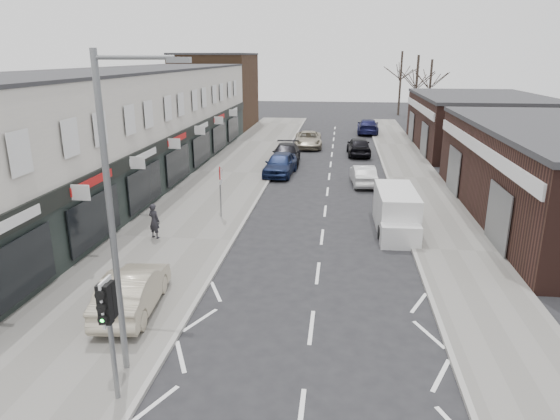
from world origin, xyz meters
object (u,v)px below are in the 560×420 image
(warning_sign, at_px, (221,177))
(parked_car_left_b, at_px, (286,154))
(street_lamp, at_px, (116,203))
(parked_car_left_c, at_px, (308,140))
(parked_car_right_a, at_px, (363,175))
(pedestrian, at_px, (154,221))
(sedan_on_pavement, at_px, (132,290))
(parked_car_right_b, at_px, (359,146))
(white_van, at_px, (396,212))
(parked_car_left_a, at_px, (280,164))
(parked_car_right_c, at_px, (368,126))
(traffic_light, at_px, (108,312))

(warning_sign, relative_size, parked_car_left_b, 0.53)
(street_lamp, relative_size, parked_car_left_b, 1.57)
(parked_car_left_c, height_order, parked_car_right_a, parked_car_left_c)
(pedestrian, bearing_deg, sedan_on_pavement, 127.78)
(parked_car_left_c, relative_size, parked_car_right_b, 1.13)
(warning_sign, distance_m, parked_car_left_c, 21.37)
(warning_sign, relative_size, pedestrian, 1.69)
(warning_sign, height_order, parked_car_right_b, warning_sign)
(street_lamp, xyz_separation_m, parked_car_left_b, (1.13, 26.66, -3.88))
(parked_car_left_b, height_order, parked_car_right_a, parked_car_left_b)
(white_van, xyz_separation_m, parked_car_left_a, (-6.80, 10.67, -0.13))
(parked_car_left_b, bearing_deg, parked_car_right_b, 33.13)
(sedan_on_pavement, xyz_separation_m, parked_car_left_c, (3.53, 30.92, -0.09))
(parked_car_right_a, relative_size, parked_car_right_c, 0.73)
(traffic_light, xyz_separation_m, parked_car_right_c, (7.90, 44.15, -1.64))
(street_lamp, bearing_deg, parked_car_left_a, 87.18)
(parked_car_right_c, bearing_deg, parked_car_left_c, 59.67)
(street_lamp, height_order, warning_sign, street_lamp)
(traffic_light, bearing_deg, pedestrian, 105.83)
(pedestrian, height_order, parked_car_right_b, pedestrian)
(parked_car_right_b, bearing_deg, pedestrian, 63.19)
(street_lamp, height_order, white_van, street_lamp)
(traffic_light, height_order, parked_car_right_c, traffic_light)
(pedestrian, bearing_deg, parked_car_right_b, -91.28)
(warning_sign, xyz_separation_m, parked_car_right_b, (7.36, 17.89, -1.43))
(warning_sign, distance_m, sedan_on_pavement, 9.93)
(parked_car_right_b, bearing_deg, sedan_on_pavement, 71.60)
(pedestrian, relative_size, parked_car_right_c, 0.30)
(parked_car_left_b, distance_m, parked_car_right_a, 8.12)
(parked_car_right_a, xyz_separation_m, parked_car_right_b, (0.00, 9.91, 0.13))
(pedestrian, relative_size, parked_car_left_a, 0.35)
(parked_car_left_a, relative_size, parked_car_right_c, 0.86)
(traffic_light, height_order, parked_car_left_b, traffic_light)
(pedestrian, bearing_deg, street_lamp, 130.16)
(parked_car_left_c, distance_m, parked_car_right_a, 13.85)
(parked_car_left_b, relative_size, parked_car_right_a, 1.31)
(parked_car_right_b, bearing_deg, parked_car_right_a, 87.58)
(street_lamp, relative_size, white_van, 1.60)
(white_van, distance_m, parked_car_right_b, 18.58)
(parked_car_left_a, bearing_deg, parked_car_left_b, 94.22)
(warning_sign, distance_m, parked_car_left_a, 10.28)
(parked_car_left_a, distance_m, parked_car_right_b, 9.66)
(traffic_light, xyz_separation_m, parked_car_left_c, (2.20, 35.13, -1.70))
(street_lamp, bearing_deg, parked_car_left_b, 87.58)
(street_lamp, height_order, parked_car_right_b, street_lamp)
(sedan_on_pavement, distance_m, parked_car_right_c, 41.00)
(traffic_light, distance_m, parked_car_left_a, 24.12)
(parked_car_left_a, bearing_deg, white_van, -53.27)
(traffic_light, height_order, warning_sign, traffic_light)
(parked_car_left_a, bearing_deg, parked_car_right_a, -15.84)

